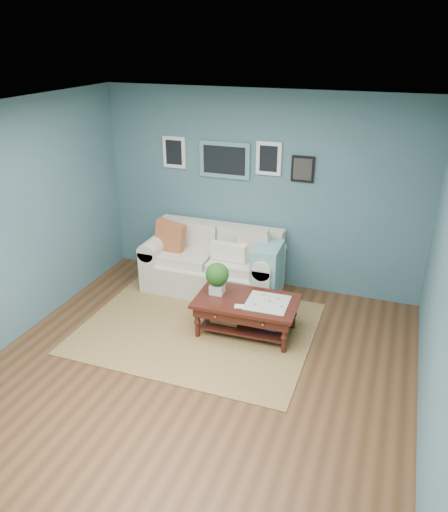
% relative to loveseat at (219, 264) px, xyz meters
% --- Properties ---
extents(room_shell, '(5.00, 5.02, 2.70)m').
position_rel_loveseat_xyz_m(room_shell, '(0.41, -1.97, 0.96)').
color(room_shell, brown).
rests_on(room_shell, ground).
extents(area_rug, '(2.76, 2.20, 0.01)m').
position_rel_loveseat_xyz_m(area_rug, '(0.11, -1.04, -0.40)').
color(area_rug, brown).
rests_on(area_rug, ground).
extents(loveseat, '(1.92, 0.87, 0.99)m').
position_rel_loveseat_xyz_m(loveseat, '(0.00, 0.00, 0.00)').
color(loveseat, white).
rests_on(loveseat, ground).
extents(coffee_table, '(1.23, 0.75, 0.84)m').
position_rel_loveseat_xyz_m(coffee_table, '(0.63, -0.92, -0.03)').
color(coffee_table, '#33130C').
rests_on(coffee_table, ground).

